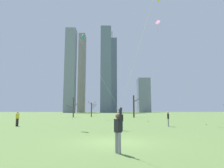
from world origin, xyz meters
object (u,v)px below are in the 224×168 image
at_px(bare_tree_far_right_edge, 134,105).
at_px(bare_tree_rightmost, 73,107).
at_px(distant_kite_drifting_left_yellow, 157,17).
at_px(distant_kite_drifting_right_teal, 83,42).
at_px(distant_kite_low_near_trees_pink, 162,31).
at_px(distant_kite_high_overhead_blue, 143,6).
at_px(bystander_far_off_by_trees, 168,118).
at_px(kite_flyer_foreground_right_purple, 149,26).
at_px(bare_tree_left_of_center, 92,109).
at_px(kite_flyer_far_back_white, 105,90).
at_px(bystander_strolling_midfield, 17,118).

xyz_separation_m(bare_tree_far_right_edge, bare_tree_rightmost, (-15.08, 1.67, -0.37)).
bearing_deg(distant_kite_drifting_left_yellow, distant_kite_drifting_right_teal, 140.50).
relative_size(distant_kite_low_near_trees_pink, distant_kite_high_overhead_blue, 0.54).
xyz_separation_m(bystander_far_off_by_trees, distant_kite_drifting_left_yellow, (1.86, 10.24, 16.67)).
bearing_deg(bystander_far_off_by_trees, kite_flyer_foreground_right_purple, -108.63).
xyz_separation_m(bare_tree_rightmost, bare_tree_left_of_center, (4.37, 2.52, -0.50)).
bearing_deg(distant_kite_low_near_trees_pink, kite_flyer_far_back_white, -136.11).
bearing_deg(bystander_far_off_by_trees, bare_tree_rightmost, 117.94).
distance_m(distant_kite_drifting_right_teal, distant_kite_drifting_left_yellow, 18.42).
bearing_deg(bystander_far_off_by_trees, distant_kite_drifting_left_yellow, 79.68).
bearing_deg(distant_kite_drifting_left_yellow, bare_tree_left_of_center, 121.24).
xyz_separation_m(distant_kite_high_overhead_blue, bare_tree_rightmost, (-15.92, 11.36, -20.92)).
bearing_deg(kite_flyer_far_back_white, distant_kite_drifting_left_yellow, 56.73).
relative_size(distant_kite_drifting_left_yellow, distant_kite_low_near_trees_pink, 1.47).
relative_size(distant_kite_drifting_right_teal, bare_tree_far_right_edge, 3.55).
bearing_deg(kite_flyer_foreground_right_purple, bare_tree_left_of_center, 96.62).
distance_m(bystander_far_off_by_trees, distant_kite_drifting_right_teal, 30.07).
bearing_deg(bare_tree_far_right_edge, distant_kite_drifting_right_teal, -158.12).
relative_size(kite_flyer_foreground_right_purple, bystander_strolling_midfield, 9.00).
bearing_deg(distant_kite_drifting_left_yellow, distant_kite_high_overhead_blue, 98.90).
bearing_deg(kite_flyer_far_back_white, distant_kite_high_overhead_blue, 69.37).
height_order(kite_flyer_far_back_white, distant_kite_drifting_right_teal, distant_kite_drifting_right_teal).
bearing_deg(kite_flyer_foreground_right_purple, bare_tree_far_right_edge, 82.97).
bearing_deg(bystander_far_off_by_trees, bare_tree_left_of_center, 109.13).
xyz_separation_m(kite_flyer_foreground_right_purple, bystander_strolling_midfield, (-11.35, 16.79, -3.47)).
height_order(bystander_strolling_midfield, distant_kite_low_near_trees_pink, distant_kite_low_near_trees_pink).
bearing_deg(bare_tree_rightmost, distant_kite_drifting_right_teal, -67.01).
bearing_deg(kite_flyer_foreground_right_purple, bare_tree_rightmost, 102.47).
distance_m(kite_flyer_far_back_white, distant_kite_drifting_right_teal, 28.99).
relative_size(bystander_strolling_midfield, distant_kite_high_overhead_blue, 0.06).
relative_size(kite_flyer_far_back_white, bare_tree_rightmost, 3.47).
bearing_deg(distant_kite_high_overhead_blue, kite_flyer_far_back_white, -110.63).
xyz_separation_m(distant_kite_low_near_trees_pink, bare_tree_rightmost, (-16.10, 24.08, -10.08)).
height_order(bystander_strolling_midfield, bare_tree_far_right_edge, bare_tree_far_right_edge).
bearing_deg(kite_flyer_far_back_white, distant_kite_low_near_trees_pink, 43.89).
distance_m(kite_flyer_foreground_right_purple, bystander_far_off_by_trees, 17.06).
bearing_deg(bare_tree_left_of_center, bare_tree_rightmost, -150.03).
bearing_deg(bare_tree_rightmost, bystander_far_off_by_trees, -62.06).
xyz_separation_m(kite_flyer_far_back_white, distant_kite_drifting_left_yellow, (8.70, 13.26, 13.90)).
bearing_deg(bare_tree_far_right_edge, distant_kite_low_near_trees_pink, -87.39).
bearing_deg(kite_flyer_foreground_right_purple, bystander_strolling_midfield, 124.08).
xyz_separation_m(kite_flyer_foreground_right_purple, distant_kite_high_overhead_blue, (6.11, 33.01, 19.12)).
bearing_deg(bystander_far_off_by_trees, bare_tree_far_right_edge, 90.14).
xyz_separation_m(kite_flyer_foreground_right_purple, bystander_far_off_by_trees, (5.33, 15.82, -3.47)).
bearing_deg(bare_tree_rightmost, bystander_strolling_midfield, -93.20).
xyz_separation_m(bystander_strolling_midfield, bare_tree_far_right_edge, (16.62, 25.92, 2.04)).
bearing_deg(distant_kite_drifting_left_yellow, distant_kite_low_near_trees_pink, -98.96).
distance_m(kite_flyer_foreground_right_purple, bare_tree_rightmost, 45.48).
bearing_deg(bare_tree_far_right_edge, distant_kite_high_overhead_blue, -85.03).
distance_m(distant_kite_drifting_right_teal, bare_tree_rightmost, 16.41).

